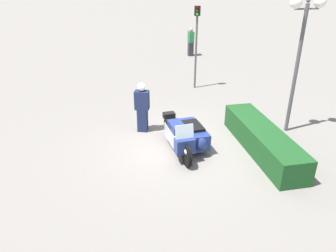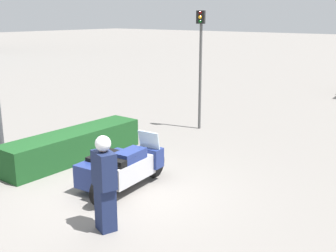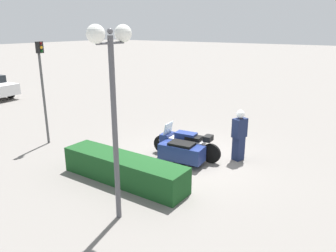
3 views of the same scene
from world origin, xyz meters
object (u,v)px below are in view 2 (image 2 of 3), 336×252
(police_motorcycle, at_px, (121,167))
(officer_rider, at_px, (105,181))
(traffic_light_near, at_px, (200,54))
(hedge_bush_curbside, at_px, (74,145))

(police_motorcycle, xyz_separation_m, officer_rider, (-1.55, -1.14, 0.44))
(officer_rider, relative_size, traffic_light_near, 0.45)
(police_motorcycle, bearing_deg, officer_rider, -148.90)
(police_motorcycle, height_order, officer_rider, officer_rider)
(police_motorcycle, xyz_separation_m, traffic_light_near, (5.11, 1.39, 2.00))
(hedge_bush_curbside, height_order, traffic_light_near, traffic_light_near)
(officer_rider, bearing_deg, police_motorcycle, -123.96)
(traffic_light_near, bearing_deg, police_motorcycle, 0.51)
(hedge_bush_curbside, relative_size, traffic_light_near, 1.05)
(police_motorcycle, height_order, traffic_light_near, traffic_light_near)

